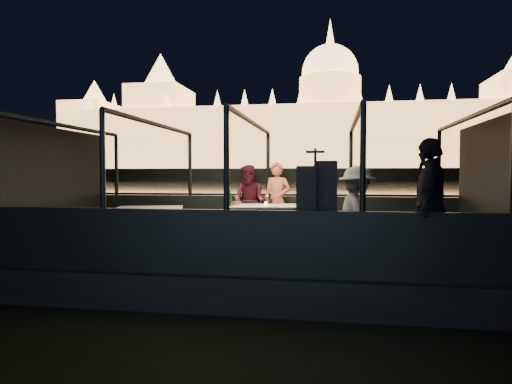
% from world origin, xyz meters
% --- Properties ---
extents(river_water, '(500.00, 500.00, 0.00)m').
position_xyz_m(river_water, '(0.00, 80.00, 0.00)').
color(river_water, black).
rests_on(river_water, ground).
extents(boat_hull, '(8.60, 4.40, 1.00)m').
position_xyz_m(boat_hull, '(0.00, 0.00, 0.00)').
color(boat_hull, black).
rests_on(boat_hull, river_water).
extents(boat_deck, '(8.00, 4.00, 0.04)m').
position_xyz_m(boat_deck, '(0.00, 0.00, 0.48)').
color(boat_deck, black).
rests_on(boat_deck, boat_hull).
extents(gunwale_port, '(8.00, 0.08, 0.90)m').
position_xyz_m(gunwale_port, '(0.00, 2.00, 0.95)').
color(gunwale_port, black).
rests_on(gunwale_port, boat_deck).
extents(gunwale_starboard, '(8.00, 0.08, 0.90)m').
position_xyz_m(gunwale_starboard, '(0.00, -2.00, 0.95)').
color(gunwale_starboard, black).
rests_on(gunwale_starboard, boat_deck).
extents(cabin_glass_port, '(8.00, 0.02, 1.40)m').
position_xyz_m(cabin_glass_port, '(0.00, 2.00, 2.10)').
color(cabin_glass_port, '#99B2B2').
rests_on(cabin_glass_port, gunwale_port).
extents(cabin_glass_starboard, '(8.00, 0.02, 1.40)m').
position_xyz_m(cabin_glass_starboard, '(0.00, -2.00, 2.10)').
color(cabin_glass_starboard, '#99B2B2').
rests_on(cabin_glass_starboard, gunwale_starboard).
extents(cabin_roof_glass, '(8.00, 4.00, 0.02)m').
position_xyz_m(cabin_roof_glass, '(0.00, 0.00, 2.80)').
color(cabin_roof_glass, '#99B2B2').
rests_on(cabin_roof_glass, boat_deck).
extents(end_wall_fore, '(0.02, 4.00, 2.30)m').
position_xyz_m(end_wall_fore, '(-4.00, 0.00, 1.65)').
color(end_wall_fore, black).
rests_on(end_wall_fore, boat_deck).
extents(end_wall_aft, '(0.02, 4.00, 2.30)m').
position_xyz_m(end_wall_aft, '(4.00, 0.00, 1.65)').
color(end_wall_aft, black).
rests_on(end_wall_aft, boat_deck).
extents(canopy_ribs, '(8.00, 4.00, 2.30)m').
position_xyz_m(canopy_ribs, '(0.00, 0.00, 1.65)').
color(canopy_ribs, black).
rests_on(canopy_ribs, boat_deck).
extents(embankment, '(400.00, 140.00, 6.00)m').
position_xyz_m(embankment, '(0.00, 210.00, 1.00)').
color(embankment, '#423D33').
rests_on(embankment, ground).
extents(parliament_building, '(220.00, 32.00, 60.00)m').
position_xyz_m(parliament_building, '(0.00, 175.00, 29.00)').
color(parliament_building, '#F2D18C').
rests_on(parliament_building, embankment).
extents(dining_table_central, '(1.60, 1.27, 0.77)m').
position_xyz_m(dining_table_central, '(0.06, 0.98, 0.89)').
color(dining_table_central, white).
rests_on(dining_table_central, boat_deck).
extents(dining_table_aft, '(1.57, 1.33, 0.71)m').
position_xyz_m(dining_table_aft, '(-2.32, 0.92, 0.89)').
color(dining_table_aft, white).
rests_on(dining_table_aft, boat_deck).
extents(chair_port_left, '(0.47, 0.47, 0.80)m').
position_xyz_m(chair_port_left, '(-0.41, 1.47, 0.95)').
color(chair_port_left, black).
rests_on(chair_port_left, boat_deck).
extents(chair_port_right, '(0.47, 0.47, 0.85)m').
position_xyz_m(chair_port_right, '(0.16, 1.47, 0.95)').
color(chair_port_right, black).
rests_on(chair_port_right, boat_deck).
extents(coat_stand, '(0.52, 0.44, 1.73)m').
position_xyz_m(coat_stand, '(1.18, -1.75, 1.40)').
color(coat_stand, black).
rests_on(coat_stand, boat_deck).
extents(person_woman_coral, '(0.66, 0.51, 1.65)m').
position_xyz_m(person_woman_coral, '(0.24, 1.70, 1.25)').
color(person_woman_coral, '#E77554').
rests_on(person_woman_coral, boat_deck).
extents(person_man_maroon, '(0.92, 0.82, 1.59)m').
position_xyz_m(person_man_maroon, '(-0.36, 1.70, 1.25)').
color(person_man_maroon, '#44131C').
rests_on(person_man_maroon, boat_deck).
extents(passenger_stripe, '(0.81, 1.10, 1.51)m').
position_xyz_m(passenger_stripe, '(1.78, -1.08, 1.35)').
color(passenger_stripe, silver).
rests_on(passenger_stripe, boat_deck).
extents(passenger_dark, '(0.77, 1.19, 1.87)m').
position_xyz_m(passenger_dark, '(2.69, -1.72, 1.35)').
color(passenger_dark, black).
rests_on(passenger_dark, boat_deck).
extents(wine_bottle, '(0.09, 0.09, 0.32)m').
position_xyz_m(wine_bottle, '(-0.54, 0.56, 1.42)').
color(wine_bottle, '#133413').
rests_on(wine_bottle, dining_table_central).
extents(bread_basket, '(0.22, 0.22, 0.07)m').
position_xyz_m(bread_basket, '(-0.48, 0.89, 1.31)').
color(bread_basket, brown).
rests_on(bread_basket, dining_table_central).
extents(amber_candle, '(0.07, 0.07, 0.08)m').
position_xyz_m(amber_candle, '(0.13, 0.77, 1.31)').
color(amber_candle, orange).
rests_on(amber_candle, dining_table_central).
extents(plate_near, '(0.22, 0.22, 0.01)m').
position_xyz_m(plate_near, '(0.29, 0.65, 1.27)').
color(plate_near, white).
rests_on(plate_near, dining_table_central).
extents(plate_far, '(0.34, 0.34, 0.02)m').
position_xyz_m(plate_far, '(-0.41, 0.90, 1.27)').
color(plate_far, silver).
rests_on(plate_far, dining_table_central).
extents(wine_glass_white, '(0.07, 0.07, 0.21)m').
position_xyz_m(wine_glass_white, '(-0.42, 0.58, 1.36)').
color(wine_glass_white, silver).
rests_on(wine_glass_white, dining_table_central).
extents(wine_glass_red, '(0.09, 0.09, 0.19)m').
position_xyz_m(wine_glass_red, '(0.14, 0.93, 1.36)').
color(wine_glass_red, silver).
rests_on(wine_glass_red, dining_table_central).
extents(wine_glass_empty, '(0.06, 0.06, 0.18)m').
position_xyz_m(wine_glass_empty, '(0.06, 0.56, 1.36)').
color(wine_glass_empty, silver).
rests_on(wine_glass_empty, dining_table_central).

